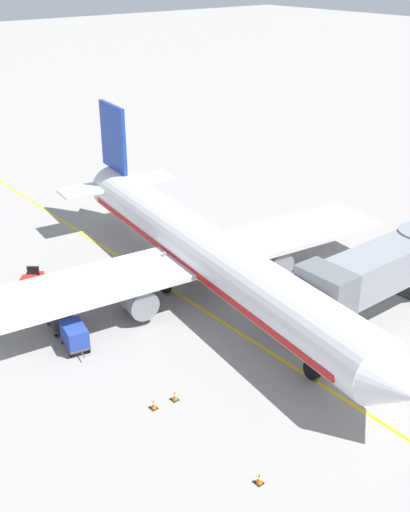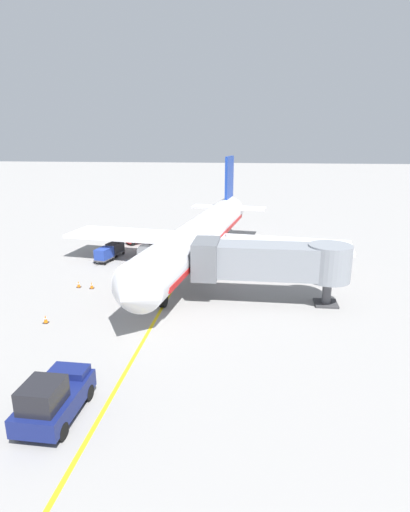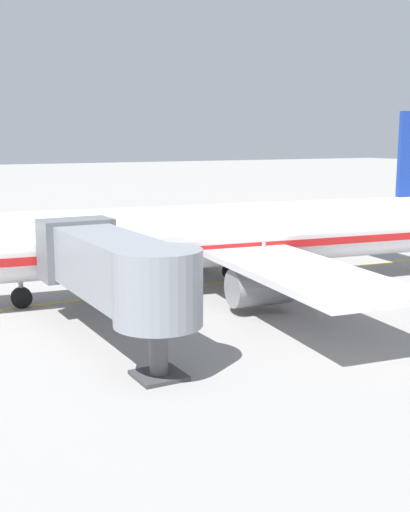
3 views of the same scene
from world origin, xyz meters
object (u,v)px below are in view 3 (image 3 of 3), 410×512
(ground_crew_loader, at_px, (239,261))
(safety_cone_nose_left, at_px, (46,272))
(baggage_cart_front, at_px, (145,249))
(jet_bridge, at_px, (113,267))
(baggage_cart_second_in_train, at_px, (179,246))
(ground_crew_wing_walker, at_px, (194,258))
(parked_airliner, at_px, (220,237))
(safety_cone_nose_right, at_px, (43,269))
(baggage_tug_lead, at_px, (248,245))

(ground_crew_loader, relative_size, safety_cone_nose_left, 2.86)
(baggage_cart_front, height_order, safety_cone_nose_left, baggage_cart_front)
(jet_bridge, relative_size, ground_crew_loader, 7.31)
(baggage_cart_second_in_train, bearing_deg, baggage_cart_front, 83.15)
(ground_crew_wing_walker, height_order, ground_crew_loader, same)
(parked_airliner, relative_size, ground_crew_wing_walker, 22.09)
(parked_airliner, relative_size, safety_cone_nose_left, 63.27)
(baggage_cart_front, bearing_deg, baggage_cart_second_in_train, -96.85)
(parked_airliner, relative_size, jet_bridge, 3.02)
(baggage_cart_second_in_train, distance_m, safety_cone_nose_right, 10.30)
(ground_crew_loader, xyz_separation_m, safety_cone_nose_right, (7.07, 11.11, -0.66))
(jet_bridge, xyz_separation_m, safety_cone_nose_left, (15.43, -1.14, -3.16))
(parked_airliner, relative_size, baggage_cart_second_in_train, 12.54)
(baggage_cart_second_in_train, xyz_separation_m, safety_cone_nose_right, (-0.15, 10.28, -0.66))
(parked_airliner, distance_m, baggage_cart_front, 10.67)
(baggage_tug_lead, bearing_deg, jet_bridge, 133.19)
(jet_bridge, bearing_deg, ground_crew_wing_walker, -40.45)
(ground_crew_loader, relative_size, safety_cone_nose_right, 2.86)
(ground_crew_loader, height_order, safety_cone_nose_left, ground_crew_loader)
(ground_crew_wing_walker, bearing_deg, parked_airliner, 168.56)
(baggage_tug_lead, bearing_deg, baggage_cart_front, 83.00)
(ground_crew_wing_walker, xyz_separation_m, safety_cone_nose_left, (3.29, 9.21, -0.66))
(jet_bridge, bearing_deg, ground_crew_loader, -52.11)
(safety_cone_nose_left, bearing_deg, ground_crew_loader, -117.26)
(parked_airliner, height_order, jet_bridge, parked_airliner)
(jet_bridge, xyz_separation_m, baggage_tug_lead, (16.16, -17.21, -2.74))
(jet_bridge, height_order, ground_crew_wing_walker, jet_bridge)
(baggage_cart_front, bearing_deg, ground_crew_wing_walker, -164.27)
(safety_cone_nose_right, bearing_deg, baggage_tug_lead, -91.98)
(safety_cone_nose_right, bearing_deg, baggage_cart_second_in_train, -89.16)
(ground_crew_loader, xyz_separation_m, safety_cone_nose_left, (5.79, 11.24, -0.66))
(parked_airliner, height_order, ground_crew_wing_walker, parked_airliner)
(ground_crew_loader, bearing_deg, safety_cone_nose_left, 62.74)
(baggage_cart_second_in_train, bearing_deg, safety_cone_nose_left, 97.80)
(baggage_tug_lead, relative_size, safety_cone_nose_left, 4.55)
(baggage_tug_lead, xyz_separation_m, ground_crew_loader, (-6.52, 4.82, 0.24))
(jet_bridge, distance_m, ground_crew_loader, 15.89)
(baggage_tug_lead, bearing_deg, safety_cone_nose_right, 88.02)
(jet_bridge, distance_m, ground_crew_wing_walker, 16.15)
(jet_bridge, bearing_deg, safety_cone_nose_right, -4.36)
(ground_crew_loader, distance_m, safety_cone_nose_right, 13.19)
(parked_airliner, xyz_separation_m, jet_bridge, (-6.75, 9.26, 0.27))
(ground_crew_loader, bearing_deg, ground_crew_wing_walker, 39.10)
(baggage_tug_lead, height_order, ground_crew_wing_walker, ground_crew_wing_walker)
(baggage_cart_front, relative_size, ground_crew_wing_walker, 1.76)
(baggage_cart_front, distance_m, ground_crew_loader, 8.28)
(baggage_tug_lead, xyz_separation_m, baggage_cart_front, (1.02, 8.27, 0.24))
(jet_bridge, bearing_deg, parked_airliner, -53.92)
(baggage_cart_second_in_train, xyz_separation_m, safety_cone_nose_left, (-1.42, 10.40, -0.66))
(jet_bridge, relative_size, safety_cone_nose_right, 20.93)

